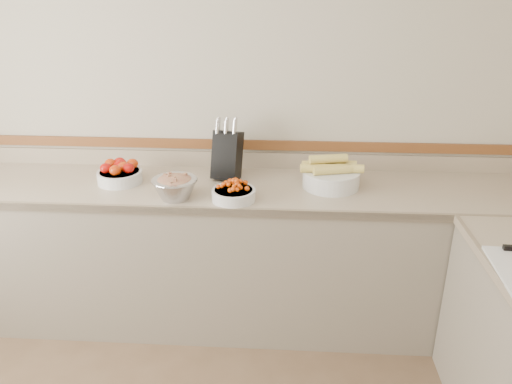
# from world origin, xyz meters

# --- Properties ---
(back_wall) EXTENTS (4.00, 0.00, 4.00)m
(back_wall) POSITION_xyz_m (0.00, 2.00, 1.30)
(back_wall) COLOR #BCB29B
(back_wall) RESTS_ON ground_plane
(counter_back) EXTENTS (4.00, 0.65, 1.08)m
(counter_back) POSITION_xyz_m (0.00, 1.68, 0.45)
(counter_back) COLOR tan
(counter_back) RESTS_ON ground_plane
(knife_block) EXTENTS (0.19, 0.22, 0.37)m
(knife_block) POSITION_xyz_m (0.15, 1.80, 1.05)
(knife_block) COLOR black
(knife_block) RESTS_ON counter_back
(tomato_bowl) EXTENTS (0.26, 0.26, 0.13)m
(tomato_bowl) POSITION_xyz_m (-0.47, 1.69, 0.96)
(tomato_bowl) COLOR silver
(tomato_bowl) RESTS_ON counter_back
(cherry_tomato_bowl) EXTENTS (0.24, 0.24, 0.13)m
(cherry_tomato_bowl) POSITION_xyz_m (0.22, 1.47, 0.94)
(cherry_tomato_bowl) COLOR silver
(cherry_tomato_bowl) RESTS_ON counter_back
(corn_bowl) EXTENTS (0.36, 0.32, 0.19)m
(corn_bowl) POSITION_xyz_m (0.75, 1.70, 0.97)
(corn_bowl) COLOR silver
(corn_bowl) RESTS_ON counter_back
(rhubarb_bowl) EXTENTS (0.25, 0.25, 0.14)m
(rhubarb_bowl) POSITION_xyz_m (-0.09, 1.47, 0.97)
(rhubarb_bowl) COLOR #B2B2BA
(rhubarb_bowl) RESTS_ON counter_back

